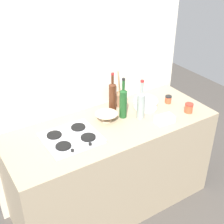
{
  "coord_description": "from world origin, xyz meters",
  "views": [
    {
      "loc": [
        -1.16,
        -1.84,
        2.3
      ],
      "look_at": [
        0.0,
        0.0,
        1.02
      ],
      "focal_mm": 49.85,
      "sensor_mm": 36.0,
      "label": 1
    }
  ],
  "objects_px": {
    "condiment_jar_front": "(189,108)",
    "condiment_jar_rear": "(168,99)",
    "plate_stack": "(145,103)",
    "wine_bottle_mid_right": "(141,104)",
    "wine_bottle_leftmost": "(112,96)",
    "stovetop_hob": "(71,138)",
    "butter_dish": "(165,119)",
    "mixing_bowl": "(106,117)",
    "wine_bottle_mid_left": "(123,102)",
    "utensil_crock": "(120,99)"
  },
  "relations": [
    {
      "from": "stovetop_hob",
      "to": "mixing_bowl",
      "type": "height_order",
      "value": "mixing_bowl"
    },
    {
      "from": "wine_bottle_leftmost",
      "to": "condiment_jar_rear",
      "type": "xyz_separation_m",
      "value": [
        0.51,
        -0.16,
        -0.11
      ]
    },
    {
      "from": "wine_bottle_leftmost",
      "to": "mixing_bowl",
      "type": "distance_m",
      "value": 0.21
    },
    {
      "from": "stovetop_hob",
      "to": "wine_bottle_mid_left",
      "type": "height_order",
      "value": "wine_bottle_mid_left"
    },
    {
      "from": "plate_stack",
      "to": "butter_dish",
      "type": "relative_size",
      "value": 1.36
    },
    {
      "from": "wine_bottle_mid_left",
      "to": "condiment_jar_rear",
      "type": "relative_size",
      "value": 4.97
    },
    {
      "from": "wine_bottle_leftmost",
      "to": "plate_stack",
      "type": "bearing_deg",
      "value": -22.59
    },
    {
      "from": "wine_bottle_mid_left",
      "to": "butter_dish",
      "type": "height_order",
      "value": "wine_bottle_mid_left"
    },
    {
      "from": "plate_stack",
      "to": "wine_bottle_leftmost",
      "type": "bearing_deg",
      "value": 157.41
    },
    {
      "from": "stovetop_hob",
      "to": "mixing_bowl",
      "type": "distance_m",
      "value": 0.38
    },
    {
      "from": "utensil_crock",
      "to": "wine_bottle_mid_right",
      "type": "bearing_deg",
      "value": -85.25
    },
    {
      "from": "mixing_bowl",
      "to": "condiment_jar_rear",
      "type": "xyz_separation_m",
      "value": [
        0.65,
        -0.04,
        -0.0
      ]
    },
    {
      "from": "plate_stack",
      "to": "condiment_jar_front",
      "type": "height_order",
      "value": "same"
    },
    {
      "from": "stovetop_hob",
      "to": "condiment_jar_rear",
      "type": "relative_size",
      "value": 5.69
    },
    {
      "from": "plate_stack",
      "to": "mixing_bowl",
      "type": "height_order",
      "value": "plate_stack"
    },
    {
      "from": "mixing_bowl",
      "to": "plate_stack",
      "type": "bearing_deg",
      "value": 0.45
    },
    {
      "from": "plate_stack",
      "to": "wine_bottle_leftmost",
      "type": "distance_m",
      "value": 0.32
    },
    {
      "from": "wine_bottle_leftmost",
      "to": "condiment_jar_rear",
      "type": "bearing_deg",
      "value": -17.19
    },
    {
      "from": "mixing_bowl",
      "to": "condiment_jar_front",
      "type": "distance_m",
      "value": 0.74
    },
    {
      "from": "plate_stack",
      "to": "wine_bottle_mid_right",
      "type": "bearing_deg",
      "value": -140.66
    },
    {
      "from": "stovetop_hob",
      "to": "butter_dish",
      "type": "xyz_separation_m",
      "value": [
        0.77,
        -0.2,
        0.02
      ]
    },
    {
      "from": "condiment_jar_front",
      "to": "condiment_jar_rear",
      "type": "bearing_deg",
      "value": 99.58
    },
    {
      "from": "plate_stack",
      "to": "utensil_crock",
      "type": "xyz_separation_m",
      "value": [
        -0.16,
        0.16,
        0.02
      ]
    },
    {
      "from": "utensil_crock",
      "to": "butter_dish",
      "type": "bearing_deg",
      "value": -72.09
    },
    {
      "from": "wine_bottle_mid_right",
      "to": "condiment_jar_rear",
      "type": "bearing_deg",
      "value": 10.98
    },
    {
      "from": "wine_bottle_mid_left",
      "to": "condiment_jar_front",
      "type": "relative_size",
      "value": 4.26
    },
    {
      "from": "stovetop_hob",
      "to": "butter_dish",
      "type": "bearing_deg",
      "value": -14.38
    },
    {
      "from": "butter_dish",
      "to": "stovetop_hob",
      "type": "bearing_deg",
      "value": 165.62
    },
    {
      "from": "plate_stack",
      "to": "butter_dish",
      "type": "xyz_separation_m",
      "value": [
        -0.02,
        -0.29,
        -0.01
      ]
    },
    {
      "from": "stovetop_hob",
      "to": "wine_bottle_mid_left",
      "type": "distance_m",
      "value": 0.54
    },
    {
      "from": "butter_dish",
      "to": "mixing_bowl",
      "type": "bearing_deg",
      "value": 144.34
    },
    {
      "from": "butter_dish",
      "to": "utensil_crock",
      "type": "distance_m",
      "value": 0.47
    },
    {
      "from": "plate_stack",
      "to": "condiment_jar_front",
      "type": "xyz_separation_m",
      "value": [
        0.27,
        -0.27,
        0.0
      ]
    },
    {
      "from": "condiment_jar_front",
      "to": "utensil_crock",
      "type": "bearing_deg",
      "value": 135.27
    },
    {
      "from": "wine_bottle_mid_left",
      "to": "butter_dish",
      "type": "distance_m",
      "value": 0.37
    },
    {
      "from": "stovetop_hob",
      "to": "condiment_jar_rear",
      "type": "xyz_separation_m",
      "value": [
        1.02,
        0.05,
        0.02
      ]
    },
    {
      "from": "wine_bottle_leftmost",
      "to": "stovetop_hob",
      "type": "bearing_deg",
      "value": -157.83
    },
    {
      "from": "stovetop_hob",
      "to": "condiment_jar_rear",
      "type": "height_order",
      "value": "condiment_jar_rear"
    },
    {
      "from": "utensil_crock",
      "to": "wine_bottle_leftmost",
      "type": "bearing_deg",
      "value": -157.65
    },
    {
      "from": "wine_bottle_leftmost",
      "to": "utensil_crock",
      "type": "xyz_separation_m",
      "value": [
        0.11,
        0.05,
        -0.08
      ]
    },
    {
      "from": "condiment_jar_front",
      "to": "condiment_jar_rear",
      "type": "xyz_separation_m",
      "value": [
        -0.04,
        0.23,
        -0.01
      ]
    },
    {
      "from": "plate_stack",
      "to": "condiment_jar_rear",
      "type": "height_order",
      "value": "plate_stack"
    },
    {
      "from": "plate_stack",
      "to": "wine_bottle_mid_right",
      "type": "height_order",
      "value": "wine_bottle_mid_right"
    },
    {
      "from": "mixing_bowl",
      "to": "condiment_jar_rear",
      "type": "bearing_deg",
      "value": -3.49
    },
    {
      "from": "wine_bottle_mid_left",
      "to": "condiment_jar_rear",
      "type": "bearing_deg",
      "value": -2.04
    },
    {
      "from": "butter_dish",
      "to": "utensil_crock",
      "type": "xyz_separation_m",
      "value": [
        -0.15,
        0.45,
        0.04
      ]
    },
    {
      "from": "wine_bottle_mid_left",
      "to": "mixing_bowl",
      "type": "bearing_deg",
      "value": 171.84
    },
    {
      "from": "condiment_jar_front",
      "to": "condiment_jar_rear",
      "type": "height_order",
      "value": "condiment_jar_front"
    },
    {
      "from": "wine_bottle_mid_left",
      "to": "butter_dish",
      "type": "bearing_deg",
      "value": -47.18
    },
    {
      "from": "wine_bottle_leftmost",
      "to": "condiment_jar_rear",
      "type": "height_order",
      "value": "wine_bottle_leftmost"
    }
  ]
}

